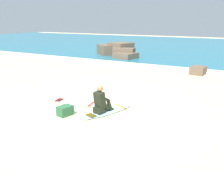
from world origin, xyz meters
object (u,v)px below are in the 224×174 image
object	(u,v)px
shoreline_rock	(198,70)
beach_bag	(65,111)
surfboard_spare_near	(76,103)
surfer_seated	(101,102)
surfboard_main	(108,111)

from	to	relation	value
shoreline_rock	beach_bag	world-z (taller)	shoreline_rock
surfboard_spare_near	beach_bag	world-z (taller)	beach_bag
surfboard_spare_near	beach_bag	size ratio (longest dim) A/B	4.83
shoreline_rock	beach_bag	bearing A→B (deg)	-107.87
surfer_seated	surfboard_spare_near	distance (m)	1.51
surfer_seated	beach_bag	world-z (taller)	surfer_seated
surfer_seated	beach_bag	xyz separation A→B (m)	(-1.01, -0.67, -0.28)
surfboard_main	surfboard_spare_near	distance (m)	1.51
surfboard_main	surfboard_spare_near	world-z (taller)	same
beach_bag	surfboard_main	bearing A→B (deg)	38.84
surfboard_spare_near	shoreline_rock	distance (m)	8.22
surfboard_main	shoreline_rock	bearing A→B (deg)	77.81
surfboard_main	surfboard_spare_near	xyz separation A→B (m)	(-1.49, 0.21, -0.00)
surfboard_main	shoreline_rock	size ratio (longest dim) A/B	2.24
surfboard_spare_near	surfboard_main	bearing A→B (deg)	-8.09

